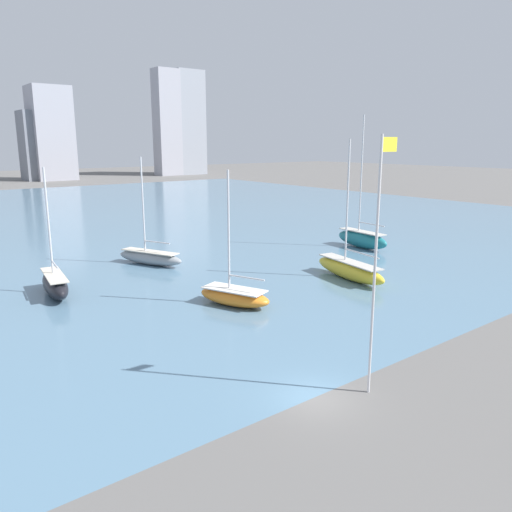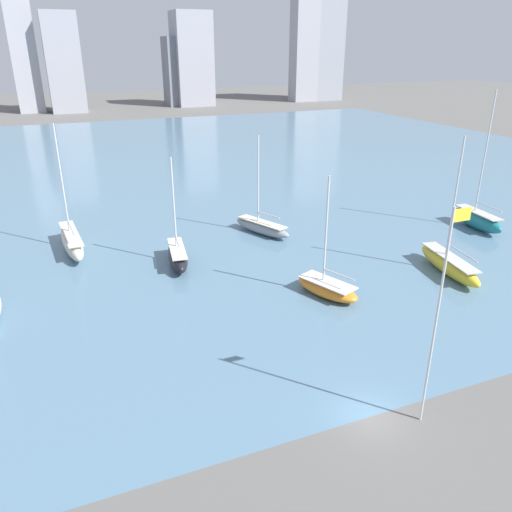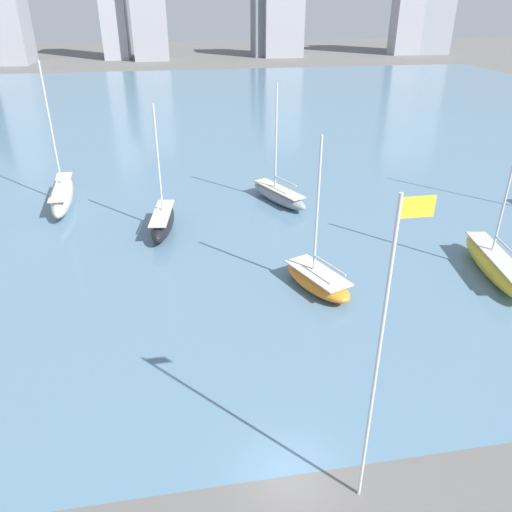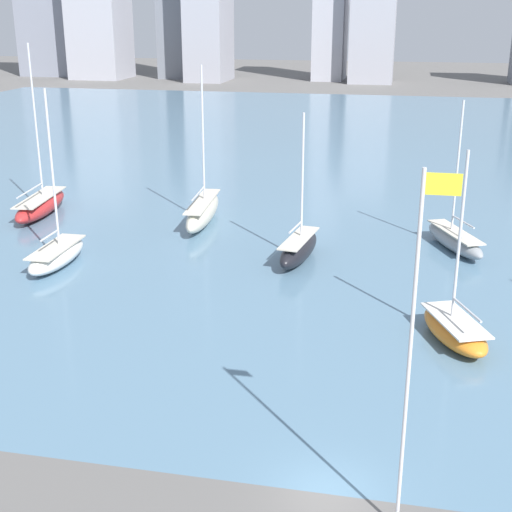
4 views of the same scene
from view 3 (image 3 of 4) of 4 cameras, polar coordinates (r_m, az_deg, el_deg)
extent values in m
plane|color=#605E5B|center=(23.99, 3.76, -23.80)|extent=(500.00, 500.00, 0.00)
cube|color=slate|center=(86.64, -7.26, 14.78)|extent=(180.00, 140.00, 0.00)
cylinder|color=silver|center=(18.99, 13.58, -12.44)|extent=(0.14, 0.14, 13.50)
cube|color=yellow|center=(16.10, 18.05, 5.36)|extent=(1.10, 0.03, 0.70)
cube|color=#9E9EA8|center=(188.65, -27.00, 23.27)|extent=(8.85, 8.10, 27.28)
cube|color=#9E9EA8|center=(182.21, -12.24, 25.97)|extent=(11.15, 9.96, 31.39)
cube|color=slate|center=(192.51, 2.19, 25.46)|extent=(15.62, 11.05, 24.13)
cube|color=#9E9EA8|center=(190.91, 3.00, 26.70)|extent=(13.34, 12.43, 32.61)
ellipsoid|color=gray|center=(51.23, 2.61, 6.92)|extent=(5.14, 8.54, 1.50)
cube|color=beige|center=(50.99, 2.62, 7.66)|extent=(4.22, 7.00, 0.10)
cube|color=#2D2D33|center=(51.37, 2.60, 6.50)|extent=(0.76, 1.46, 0.67)
cylinder|color=silver|center=(49.99, 2.31, 13.40)|extent=(0.18, 0.18, 10.15)
cylinder|color=silver|center=(49.79, 3.39, 8.55)|extent=(1.51, 3.21, 0.14)
ellipsoid|color=black|center=(45.15, -10.61, 3.82)|extent=(2.88, 7.77, 1.88)
cube|color=beige|center=(44.81, -10.71, 4.86)|extent=(2.36, 6.37, 0.10)
cube|color=#2D2D33|center=(45.36, -10.55, 3.22)|extent=(0.35, 1.37, 0.85)
cylinder|color=silver|center=(43.81, -11.14, 10.78)|extent=(0.18, 0.18, 9.22)
cylinder|color=silver|center=(43.50, -11.01, 5.77)|extent=(0.57, 3.06, 0.14)
ellipsoid|color=orange|center=(35.94, 7.02, -2.80)|extent=(4.73, 6.94, 1.40)
cube|color=silver|center=(35.62, 7.08, -1.89)|extent=(3.88, 5.69, 0.10)
cube|color=#2D2D33|center=(36.14, 6.99, -3.33)|extent=(0.58, 1.14, 0.63)
cylinder|color=silver|center=(33.87, 7.04, 5.64)|extent=(0.18, 0.18, 9.63)
cylinder|color=silver|center=(34.29, 8.40, -1.03)|extent=(1.37, 3.14, 0.14)
ellipsoid|color=yellow|center=(41.35, 25.57, -0.92)|extent=(3.58, 9.98, 1.80)
cube|color=#BCB7AD|center=(40.99, 25.81, 0.12)|extent=(2.93, 8.19, 0.10)
cube|color=#2D2D33|center=(41.56, 25.44, -1.53)|extent=(0.45, 1.76, 0.81)
cylinder|color=silver|center=(39.55, 27.12, 8.20)|extent=(0.18, 0.18, 11.66)
cylinder|color=silver|center=(39.19, 27.10, 0.50)|extent=(0.95, 4.77, 0.14)
ellipsoid|color=beige|center=(53.84, -21.23, 6.44)|extent=(2.66, 11.00, 2.10)
cube|color=beige|center=(53.52, -21.41, 7.43)|extent=(2.18, 9.02, 0.10)
cube|color=#2D2D33|center=(54.03, -21.12, 5.87)|extent=(0.30, 1.97, 0.94)
cylinder|color=silver|center=(52.79, -22.42, 13.67)|extent=(0.18, 0.18, 11.59)
cylinder|color=silver|center=(51.63, -21.79, 8.03)|extent=(0.49, 4.91, 0.14)
camera|label=1|loc=(14.47, -97.10, -29.60)|focal=35.00mm
camera|label=2|loc=(13.01, -125.17, -5.80)|focal=35.00mm
camera|label=4|loc=(10.88, 131.86, -22.40)|focal=50.00mm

